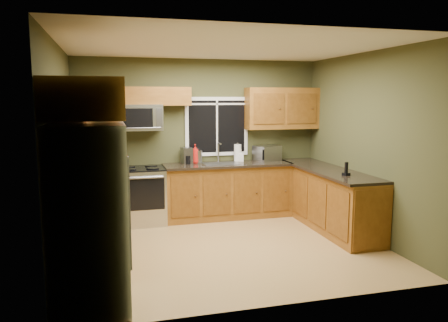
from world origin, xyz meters
name	(u,v)px	position (x,y,z in m)	size (l,w,h in m)	color
floor	(227,247)	(0.00, 0.00, 0.00)	(4.20, 4.20, 0.00)	#AE874C
ceiling	(227,47)	(0.00, 0.00, 2.70)	(4.20, 4.20, 0.00)	white
back_wall	(200,138)	(0.00, 1.80, 1.35)	(4.20, 4.20, 0.00)	#3E4123
front_wall	(277,171)	(0.00, -1.80, 1.35)	(4.20, 4.20, 0.00)	#3E4123
left_wall	(61,155)	(-2.10, 0.00, 1.35)	(3.60, 3.60, 0.00)	#3E4123
right_wall	(365,146)	(2.10, 0.00, 1.35)	(3.60, 3.60, 0.00)	#3E4123
window	(217,126)	(0.30, 1.78, 1.55)	(1.12, 0.03, 1.02)	white
base_cabinets_left	(91,215)	(-1.80, 0.48, 0.45)	(0.60, 2.65, 0.90)	brown
countertop_left	(92,181)	(-1.78, 0.48, 0.92)	(0.65, 2.65, 0.04)	black
base_cabinets_back	(227,191)	(0.42, 1.50, 0.45)	(2.17, 0.60, 0.90)	brown
countertop_back	(228,165)	(0.42, 1.48, 0.92)	(2.17, 0.65, 0.04)	black
base_cabinets_peninsula	(327,199)	(1.80, 0.54, 0.45)	(0.60, 2.52, 0.90)	brown
countertop_peninsula	(326,170)	(1.78, 0.55, 0.92)	(0.65, 2.50, 0.04)	black
upper_cabinets_left	(76,112)	(-1.94, 0.48, 1.86)	(0.33, 2.65, 0.72)	brown
upper_cabinets_back_left	(150,96)	(-0.85, 1.64, 2.07)	(1.30, 0.33, 0.30)	brown
upper_cabinets_back_right	(282,108)	(1.45, 1.64, 1.86)	(1.30, 0.33, 0.72)	brown
upper_cabinet_over_fridge	(84,99)	(-1.74, -1.30, 2.03)	(0.72, 0.90, 0.38)	brown
refrigerator	(89,217)	(-1.74, -1.30, 0.90)	(0.74, 0.90, 1.80)	#B7B7BC
range	(141,195)	(-1.05, 1.47, 0.47)	(0.76, 0.69, 0.94)	#B7B7BC
microwave	(139,117)	(-1.05, 1.61, 1.73)	(0.76, 0.41, 0.42)	#B7B7BC
sink	(221,163)	(0.30, 1.49, 0.95)	(0.60, 0.42, 0.36)	slate
toaster_oven	(267,153)	(1.18, 1.62, 1.07)	(0.52, 0.47, 0.27)	#B7B7BC
coffee_maker	(187,156)	(-0.26, 1.63, 1.07)	(0.19, 0.24, 0.27)	slate
kettle	(198,156)	(-0.07, 1.65, 1.06)	(0.16, 0.16, 0.27)	#B7B7BC
paper_towel_roll	(238,153)	(0.65, 1.68, 1.09)	(0.14, 0.14, 0.33)	white
soap_bottle_a	(195,154)	(-0.12, 1.62, 1.10)	(0.13, 0.13, 0.33)	red
soap_bottle_b	(241,155)	(0.70, 1.65, 1.04)	(0.09, 0.10, 0.21)	white
soap_bottle_c	(188,159)	(-0.25, 1.61, 1.02)	(0.12, 0.12, 0.16)	white
cordless_phone	(346,171)	(1.75, -0.09, 1.00)	(0.11, 0.11, 0.19)	black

